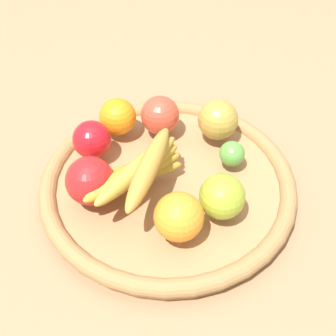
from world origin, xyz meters
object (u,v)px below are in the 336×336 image
(banana_bunch, at_px, (135,172))
(orange_0, at_px, (118,117))
(apple_3, at_px, (218,120))
(apple_2, at_px, (222,197))
(lime_0, at_px, (232,154))
(apple_1, at_px, (90,181))
(apple_4, at_px, (160,115))
(orange_1, at_px, (179,217))
(apple_0, at_px, (92,140))

(banana_bunch, height_order, orange_0, banana_bunch)
(apple_3, height_order, apple_2, apple_3)
(lime_0, bearing_deg, apple_2, -1.19)
(banana_bunch, distance_m, apple_1, 0.07)
(apple_1, distance_m, apple_4, 0.20)
(banana_bunch, distance_m, apple_2, 0.14)
(orange_0, bearing_deg, orange_1, 37.21)
(lime_0, distance_m, orange_0, 0.22)
(apple_3, distance_m, orange_1, 0.24)
(orange_0, bearing_deg, apple_3, 98.79)
(apple_3, relative_size, apple_4, 1.03)
(lime_0, xyz_separation_m, orange_0, (-0.04, -0.22, 0.01))
(lime_0, relative_size, orange_1, 0.59)
(apple_3, distance_m, orange_0, 0.18)
(banana_bunch, xyz_separation_m, apple_1, (0.03, -0.06, -0.00))
(apple_1, distance_m, apple_3, 0.26)
(banana_bunch, distance_m, orange_0, 0.16)
(apple_4, bearing_deg, orange_0, -75.62)
(apple_2, relative_size, apple_4, 1.01)
(orange_0, relative_size, apple_0, 1.01)
(apple_1, height_order, orange_0, apple_1)
(orange_0, bearing_deg, apple_4, 104.38)
(banana_bunch, bearing_deg, apple_3, 146.53)
(orange_1, height_order, apple_4, orange_1)
(apple_0, bearing_deg, apple_3, 115.35)
(apple_1, xyz_separation_m, orange_0, (-0.17, -0.01, -0.01))
(apple_3, relative_size, orange_1, 0.98)
(lime_0, height_order, orange_0, orange_0)
(orange_0, height_order, apple_4, apple_4)
(banana_bunch, distance_m, orange_1, 0.11)
(banana_bunch, height_order, apple_2, banana_bunch)
(apple_2, bearing_deg, orange_0, -125.54)
(apple_4, bearing_deg, orange_1, 19.92)
(orange_1, bearing_deg, apple_1, -104.47)
(apple_1, height_order, apple_3, apple_1)
(banana_bunch, distance_m, apple_3, 0.20)
(orange_1, bearing_deg, lime_0, 160.70)
(apple_0, bearing_deg, lime_0, 97.13)
(banana_bunch, relative_size, apple_4, 2.69)
(banana_bunch, height_order, apple_1, banana_bunch)
(apple_0, distance_m, apple_4, 0.13)
(apple_3, distance_m, apple_2, 0.18)
(apple_1, bearing_deg, banana_bunch, 115.42)
(lime_0, distance_m, orange_1, 0.18)
(banana_bunch, bearing_deg, apple_4, 178.58)
(apple_1, xyz_separation_m, apple_3, (-0.20, 0.17, -0.00))
(apple_3, relative_size, apple_0, 1.10)
(apple_4, bearing_deg, apple_1, -20.07)
(apple_0, bearing_deg, apple_2, 70.91)
(lime_0, bearing_deg, orange_1, -19.30)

